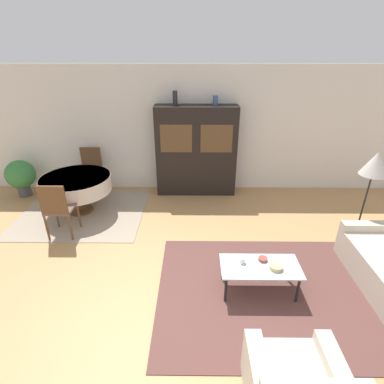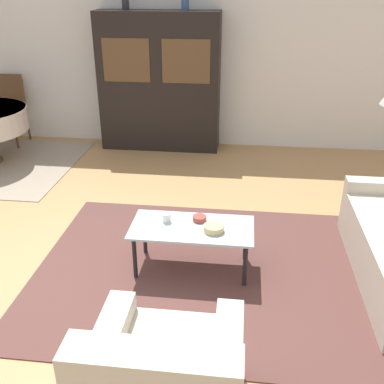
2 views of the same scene
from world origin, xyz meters
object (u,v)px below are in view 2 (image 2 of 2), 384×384
Objects in this scene: display_cabinet at (159,83)px; dining_chair_far at (8,105)px; bowl at (214,228)px; cup at (166,218)px; vase_short at (185,2)px; bowl_small at (200,218)px; coffee_table at (192,231)px.

display_cabinet reaches higher than dining_chair_far.
display_cabinet reaches higher than bowl.
cup is 0.40× the size of vase_short.
bowl is 0.21m from bowl_small.
bowl is (0.42, -0.11, -0.01)m from cup.
vase_short is (2.70, 0.05, 1.44)m from dining_chair_far.
display_cabinet is 3.13m from cup.
cup is (2.93, -2.98, -0.12)m from dining_chair_far.
display_cabinet is 9.79× the size of vase_short.
vase_short is at bearing 0.14° from display_cabinet.
vase_short reaches higher than bowl.
bowl_small is (0.28, 0.05, -0.02)m from cup.
bowl_small is (0.05, 0.11, 0.07)m from coffee_table.
vase_short is at bearing 99.75° from bowl_small.
bowl_small is at bearing 137.68° from dining_chair_far.
dining_chair_far reaches higher than coffee_table.
cup is (-0.23, 0.06, 0.08)m from coffee_table.
bowl is at bearing -15.31° from coffee_table.
coffee_table is 3.53m from vase_short.
bowl is at bearing -71.91° from display_cabinet.
coffee_table is at bearing -74.83° from display_cabinet.
bowl_small is 3.41m from vase_short.
bowl reaches higher than coffee_table.
bowl_small is (3.21, -2.93, -0.14)m from dining_chair_far.
bowl is at bearing -15.16° from cup.
cup is at bearing -85.66° from vase_short.
cup is at bearing -169.66° from bowl_small.
vase_short is at bearing 98.46° from coffee_table.
coffee_table is 3.25m from display_cabinet.
coffee_table is 0.54× the size of display_cabinet.
coffee_table is 13.23× the size of cup.
coffee_table is at bearing -114.76° from bowl_small.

